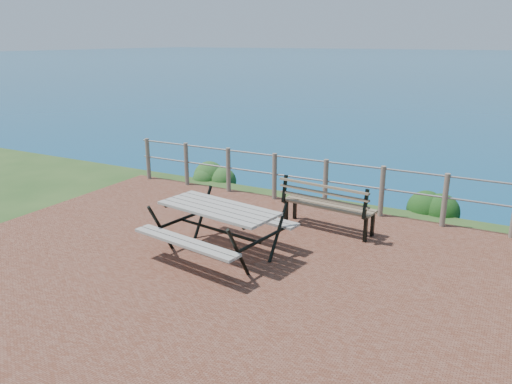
# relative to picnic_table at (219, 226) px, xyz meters

# --- Properties ---
(ground) EXTENTS (10.00, 7.00, 0.12)m
(ground) POSITION_rel_picnic_table_xyz_m (0.63, -0.32, -0.51)
(ground) COLOR brown
(ground) RESTS_ON ground
(safety_railing) EXTENTS (9.40, 0.10, 1.00)m
(safety_railing) POSITION_rel_picnic_table_xyz_m (0.63, 3.03, 0.06)
(safety_railing) COLOR #6B5B4C
(safety_railing) RESTS_ON ground
(picnic_table) EXTENTS (2.01, 1.64, 0.81)m
(picnic_table) POSITION_rel_picnic_table_xyz_m (0.00, 0.00, 0.00)
(picnic_table) COLOR gray
(picnic_table) RESTS_ON ground
(park_bench) EXTENTS (1.72, 0.60, 0.95)m
(park_bench) POSITION_rel_picnic_table_xyz_m (1.13, 1.86, 0.11)
(park_bench) COLOR brown
(park_bench) RESTS_ON ground
(shrub_lip_west) EXTENTS (0.87, 0.87, 0.64)m
(shrub_lip_west) POSITION_rel_picnic_table_xyz_m (-2.53, 3.88, -0.51)
(shrub_lip_west) COLOR #1E521F
(shrub_lip_west) RESTS_ON ground
(shrub_lip_east) EXTENTS (0.78, 0.78, 0.53)m
(shrub_lip_east) POSITION_rel_picnic_table_xyz_m (2.70, 3.89, -0.51)
(shrub_lip_east) COLOR #1A4415
(shrub_lip_east) RESTS_ON ground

